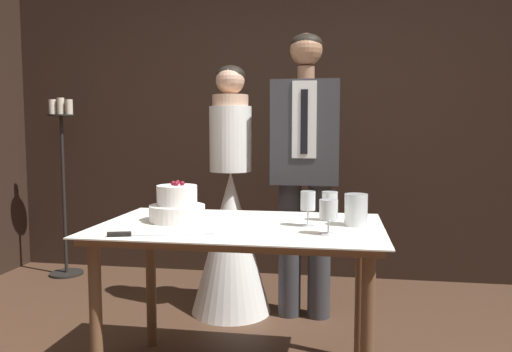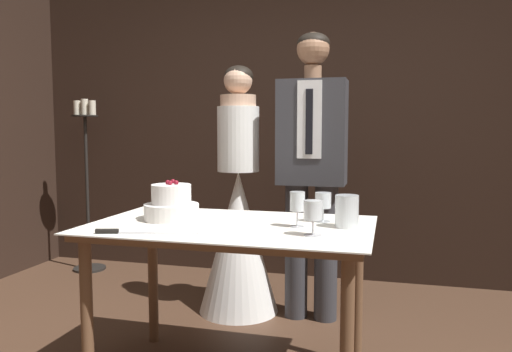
# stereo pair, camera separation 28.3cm
# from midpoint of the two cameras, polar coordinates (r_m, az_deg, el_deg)

# --- Properties ---
(wall_back) EXTENTS (4.98, 0.12, 2.56)m
(wall_back) POSITION_cam_midpoint_polar(r_m,az_deg,el_deg) (4.27, 1.06, 5.82)
(wall_back) COLOR black
(wall_back) RESTS_ON ground_plane
(cake_table) EXTENTS (1.35, 0.84, 0.79)m
(cake_table) POSITION_cam_midpoint_polar(r_m,az_deg,el_deg) (2.43, -5.17, -7.71)
(cake_table) COLOR brown
(cake_table) RESTS_ON ground_plane
(tiered_cake) EXTENTS (0.28, 0.28, 0.20)m
(tiered_cake) POSITION_cam_midpoint_polar(r_m,az_deg,el_deg) (2.53, -12.20, -3.40)
(tiered_cake) COLOR white
(tiered_cake) RESTS_ON cake_table
(cake_knife) EXTENTS (0.44, 0.15, 0.02)m
(cake_knife) POSITION_cam_midpoint_polar(r_m,az_deg,el_deg) (2.23, -16.69, -6.44)
(cake_knife) COLOR silver
(cake_knife) RESTS_ON cake_table
(wine_glass_near) EXTENTS (0.07, 0.07, 0.17)m
(wine_glass_near) POSITION_cam_midpoint_polar(r_m,az_deg,el_deg) (2.34, 2.52, -3.09)
(wine_glass_near) COLOR silver
(wine_glass_near) RESTS_ON cake_table
(wine_glass_middle) EXTENTS (0.08, 0.08, 0.15)m
(wine_glass_middle) POSITION_cam_midpoint_polar(r_m,az_deg,el_deg) (2.49, 5.23, -2.81)
(wine_glass_middle) COLOR silver
(wine_glass_middle) RESTS_ON cake_table
(wine_glass_far) EXTENTS (0.08, 0.08, 0.15)m
(wine_glass_far) POSITION_cam_midpoint_polar(r_m,az_deg,el_deg) (2.16, 4.60, -4.05)
(wine_glass_far) COLOR silver
(wine_glass_far) RESTS_ON cake_table
(hurricane_candle) EXTENTS (0.11, 0.11, 0.15)m
(hurricane_candle) POSITION_cam_midpoint_polar(r_m,az_deg,el_deg) (2.38, 8.04, -3.96)
(hurricane_candle) COLOR silver
(hurricane_candle) RESTS_ON cake_table
(bride) EXTENTS (0.54, 0.54, 1.67)m
(bride) POSITION_cam_midpoint_polar(r_m,az_deg,el_deg) (3.39, -5.29, -5.53)
(bride) COLOR white
(bride) RESTS_ON ground_plane
(groom) EXTENTS (0.43, 0.25, 1.85)m
(groom) POSITION_cam_midpoint_polar(r_m,az_deg,el_deg) (3.25, 3.17, 1.80)
(groom) COLOR #38383D
(groom) RESTS_ON ground_plane
(candle_stand) EXTENTS (0.28, 0.28, 1.51)m
(candle_stand) POSITION_cam_midpoint_polar(r_m,az_deg,el_deg) (4.58, -22.82, -1.04)
(candle_stand) COLOR black
(candle_stand) RESTS_ON ground_plane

